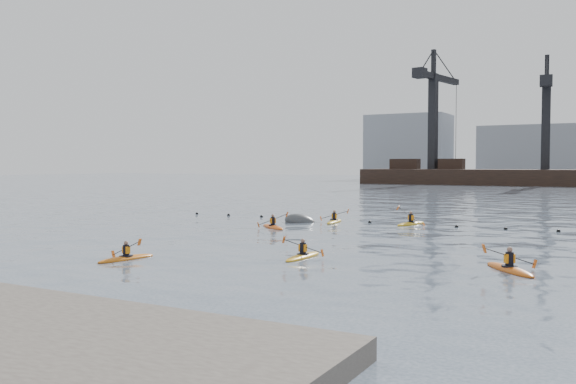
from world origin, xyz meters
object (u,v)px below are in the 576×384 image
object	(u,v)px
kayaker_0	(126,258)
kayaker_2	(273,226)
kayaker_4	(509,268)
kayaker_3	(411,223)
kayaker_5	(334,221)
mooring_buoy	(300,222)
kayaker_1	(303,256)

from	to	relation	value
kayaker_0	kayaker_2	world-z (taller)	kayaker_2
kayaker_2	kayaker_4	world-z (taller)	kayaker_4
kayaker_3	kayaker_4	xyz separation A→B (m)	(8.74, -15.58, 0.00)
kayaker_4	kayaker_5	size ratio (longest dim) A/B	0.95
kayaker_0	kayaker_3	distance (m)	21.38
kayaker_2	mooring_buoy	bearing A→B (deg)	41.41
kayaker_4	mooring_buoy	xyz separation A→B (m)	(-16.07, 13.57, -0.10)
kayaker_0	kayaker_1	size ratio (longest dim) A/B	0.98
kayaker_2	kayaker_4	xyz separation A→B (m)	(15.81, -9.30, 0.01)
kayaker_4	mooring_buoy	distance (m)	21.04
mooring_buoy	kayaker_2	bearing A→B (deg)	-86.45
kayaker_0	kayaker_5	xyz separation A→B (m)	(0.77, 19.47, 0.01)
kayaker_5	mooring_buoy	bearing A→B (deg)	-165.64
kayaker_5	kayaker_0	bearing A→B (deg)	-101.10
kayaker_5	mooring_buoy	xyz separation A→B (m)	(-2.19, -0.94, -0.09)
kayaker_0	kayaker_4	xyz separation A→B (m)	(14.66, 4.96, 0.01)
kayaker_2	mooring_buoy	world-z (taller)	kayaker_2
kayaker_2	kayaker_5	xyz separation A→B (m)	(1.92, 5.21, -0.00)
kayaker_5	kayaker_4	bearing A→B (deg)	-55.09
kayaker_2	mooring_buoy	size ratio (longest dim) A/B	1.25
kayaker_0	kayaker_5	distance (m)	19.49
kayaker_1	mooring_buoy	bearing A→B (deg)	117.86
kayaker_0	kayaker_3	world-z (taller)	kayaker_3
kayaker_1	mooring_buoy	world-z (taller)	kayaker_1
kayaker_5	mooring_buoy	distance (m)	2.38
kayaker_5	mooring_buoy	world-z (taller)	kayaker_5
kayaker_0	kayaker_4	size ratio (longest dim) A/B	0.98
kayaker_1	kayaker_5	distance (m)	16.37
kayaker_4	kayaker_5	distance (m)	20.09
kayaker_0	kayaker_2	bearing A→B (deg)	104.08
kayaker_1	mooring_buoy	size ratio (longest dim) A/B	1.31
kayaker_3	kayaker_0	bearing A→B (deg)	-91.99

